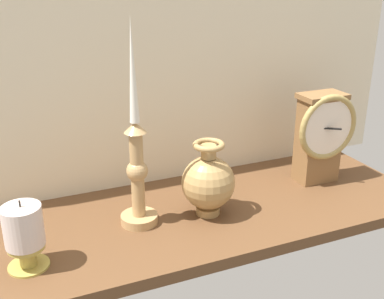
% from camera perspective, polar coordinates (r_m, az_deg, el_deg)
% --- Properties ---
extents(ground_plane, '(1.00, 0.36, 0.02)m').
position_cam_1_polar(ground_plane, '(1.01, 0.57, -7.95)').
color(ground_plane, brown).
extents(back_wall, '(1.20, 0.02, 0.65)m').
position_cam_1_polar(back_wall, '(1.06, -3.48, 12.81)').
color(back_wall, beige).
rests_on(back_wall, ground_plane).
extents(mantel_clock, '(0.15, 0.09, 0.22)m').
position_cam_1_polar(mantel_clock, '(1.13, 15.26, 1.68)').
color(mantel_clock, brown).
rests_on(mantel_clock, ground_plane).
extents(candlestick_tall_left, '(0.07, 0.07, 0.40)m').
position_cam_1_polar(candlestick_tall_left, '(0.91, -6.71, -1.80)').
color(candlestick_tall_left, tan).
rests_on(candlestick_tall_left, ground_plane).
extents(brass_vase_bulbous, '(0.11, 0.11, 0.16)m').
position_cam_1_polar(brass_vase_bulbous, '(0.96, 1.97, -3.89)').
color(brass_vase_bulbous, '#A9844E').
rests_on(brass_vase_bulbous, ground_plane).
extents(pillar_candle_front, '(0.07, 0.07, 0.13)m').
position_cam_1_polar(pillar_candle_front, '(0.85, -19.53, -9.50)').
color(pillar_candle_front, '#B19D46').
rests_on(pillar_candle_front, ground_plane).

